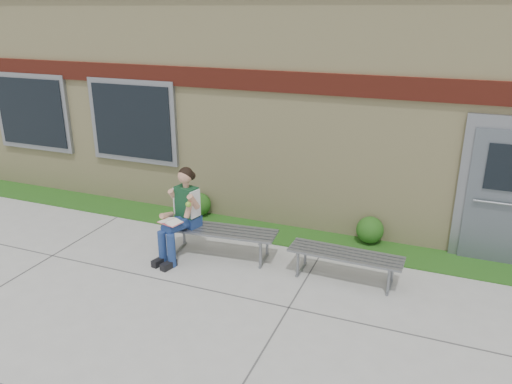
% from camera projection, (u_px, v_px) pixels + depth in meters
% --- Properties ---
extents(ground, '(80.00, 80.00, 0.00)m').
position_uv_depth(ground, '(204.00, 312.00, 6.53)').
color(ground, '#9E9E99').
rests_on(ground, ground).
extents(grass_strip, '(16.00, 0.80, 0.02)m').
position_uv_depth(grass_strip, '(272.00, 233.00, 8.79)').
color(grass_strip, '#264913').
rests_on(grass_strip, ground).
extents(school_building, '(16.20, 6.22, 4.20)m').
position_uv_depth(school_building, '(326.00, 87.00, 11.02)').
color(school_building, beige).
rests_on(school_building, ground).
extents(bench_left, '(1.84, 0.68, 0.47)m').
position_uv_depth(bench_left, '(220.00, 235.00, 7.90)').
color(bench_left, slate).
rests_on(bench_left, ground).
extents(bench_right, '(1.65, 0.49, 0.43)m').
position_uv_depth(bench_right, '(345.00, 259.00, 7.21)').
color(bench_right, slate).
rests_on(bench_right, ground).
extents(girl, '(0.55, 0.93, 1.45)m').
position_uv_depth(girl, '(181.00, 213.00, 7.77)').
color(girl, navy).
rests_on(girl, ground).
extents(shrub_mid, '(0.43, 0.43, 0.43)m').
position_uv_depth(shrub_mid, '(200.00, 204.00, 9.48)').
color(shrub_mid, '#264913').
rests_on(shrub_mid, grass_strip).
extents(shrub_east, '(0.46, 0.46, 0.46)m').
position_uv_depth(shrub_east, '(370.00, 230.00, 8.36)').
color(shrub_east, '#264913').
rests_on(shrub_east, grass_strip).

